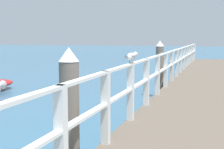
% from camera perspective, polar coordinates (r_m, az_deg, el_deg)
% --- Properties ---
extents(pier_deck, '(2.59, 26.52, 0.54)m').
position_cam_1_polar(pier_deck, '(12.83, 15.15, -2.46)').
color(pier_deck, brown).
rests_on(pier_deck, ground_plane).
extents(pier_railing, '(0.12, 25.04, 1.12)m').
position_cam_1_polar(pier_railing, '(12.82, 9.84, 1.95)').
color(pier_railing, silver).
rests_on(pier_railing, pier_deck).
extents(dock_piling_near, '(0.29, 0.29, 2.03)m').
position_cam_1_polar(dock_piling_near, '(4.98, -7.01, -7.15)').
color(dock_piling_near, '#6B6056').
rests_on(dock_piling_near, ground_plane).
extents(dock_piling_far, '(0.29, 0.29, 2.03)m').
position_cam_1_polar(dock_piling_far, '(12.48, 7.84, 0.94)').
color(dock_piling_far, '#6B6056').
rests_on(dock_piling_far, ground_plane).
extents(seagull_background, '(0.22, 0.47, 0.21)m').
position_cam_1_polar(seagull_background, '(6.71, 3.21, 3.03)').
color(seagull_background, white).
rests_on(seagull_background, pier_railing).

